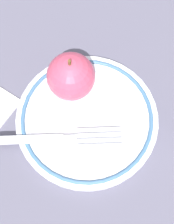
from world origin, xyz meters
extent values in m
plane|color=#4E4C5E|center=(0.00, 0.00, 0.00)|extent=(2.00, 2.00, 0.00)
cylinder|color=silver|center=(-0.02, -0.02, 0.01)|extent=(0.21, 0.21, 0.01)
torus|color=#3A6086|center=(-0.02, -0.02, 0.01)|extent=(0.19, 0.19, 0.01)
sphere|color=#BC3E5A|center=(0.00, 0.03, 0.05)|extent=(0.07, 0.07, 0.07)
cylinder|color=brown|center=(0.00, 0.03, 0.09)|extent=(0.00, 0.00, 0.01)
cube|color=silver|center=(-0.10, 0.02, 0.02)|extent=(0.08, 0.08, 0.00)
cube|color=silver|center=(-0.06, -0.02, 0.02)|extent=(0.02, 0.02, 0.00)
cube|color=silver|center=(-0.04, -0.06, 0.02)|extent=(0.05, 0.05, 0.00)
cube|color=silver|center=(-0.03, -0.05, 0.02)|extent=(0.05, 0.05, 0.00)
cube|color=silver|center=(-0.03, -0.05, 0.02)|extent=(0.05, 0.05, 0.00)
cube|color=silver|center=(-0.02, -0.04, 0.02)|extent=(0.05, 0.05, 0.00)
camera|label=1|loc=(-0.14, -0.12, 0.44)|focal=50.00mm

